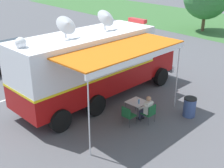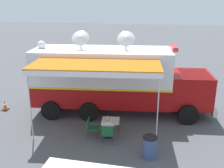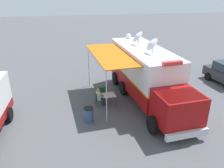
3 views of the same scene
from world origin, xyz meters
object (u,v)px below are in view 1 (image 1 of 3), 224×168
(folding_chair_at_table, at_px, (150,112))
(car_behind_truck, at_px, (13,55))
(water_bottle, at_px, (139,101))
(folding_table, at_px, (137,103))
(command_truck, at_px, (98,63))
(seated_responder, at_px, (147,108))
(folding_chair_beside_table, at_px, (128,114))
(trash_bin, at_px, (190,107))

(folding_chair_at_table, height_order, car_behind_truck, car_behind_truck)
(water_bottle, bearing_deg, folding_chair_at_table, 5.40)
(water_bottle, bearing_deg, folding_table, 162.67)
(water_bottle, distance_m, car_behind_truck, 10.31)
(command_truck, height_order, seated_responder, command_truck)
(folding_table, height_order, folding_chair_beside_table, folding_chair_beside_table)
(car_behind_truck, bearing_deg, folding_chair_at_table, 8.28)
(command_truck, distance_m, seated_responder, 3.48)
(folding_chair_at_table, height_order, folding_chair_beside_table, same)
(folding_chair_at_table, height_order, trash_bin, trash_bin)
(folding_chair_at_table, relative_size, car_behind_truck, 0.20)
(folding_table, relative_size, water_bottle, 3.87)
(command_truck, height_order, car_behind_truck, command_truck)
(water_bottle, xyz_separation_m, folding_chair_at_table, (0.63, 0.06, -0.32))
(command_truck, relative_size, folding_chair_at_table, 11.11)
(command_truck, distance_m, folding_chair_at_table, 3.71)
(command_truck, bearing_deg, trash_bin, 25.90)
(water_bottle, bearing_deg, folding_chair_beside_table, -79.96)
(seated_responder, height_order, car_behind_truck, car_behind_truck)
(command_truck, height_order, trash_bin, command_truck)
(folding_chair_at_table, relative_size, seated_responder, 0.70)
(command_truck, relative_size, seated_responder, 7.73)
(folding_chair_beside_table, bearing_deg, water_bottle, 100.04)
(car_behind_truck, bearing_deg, water_bottle, 8.45)
(folding_table, height_order, folding_chair_at_table, folding_chair_at_table)
(command_truck, bearing_deg, car_behind_truck, -169.32)
(folding_table, height_order, car_behind_truck, car_behind_truck)
(folding_table, relative_size, folding_chair_beside_table, 1.00)
(folding_table, relative_size, car_behind_truck, 0.20)
(car_behind_truck, bearing_deg, folding_table, 8.89)
(command_truck, distance_m, folding_table, 2.92)
(car_behind_truck, bearing_deg, folding_chair_beside_table, 3.98)
(water_bottle, relative_size, trash_bin, 0.25)
(seated_responder, bearing_deg, command_truck, -177.14)
(water_bottle, distance_m, trash_bin, 2.37)
(water_bottle, height_order, trash_bin, water_bottle)
(seated_responder, distance_m, trash_bin, 2.09)
(command_truck, bearing_deg, folding_table, 3.76)
(trash_bin, bearing_deg, folding_table, -129.82)
(water_bottle, height_order, folding_chair_at_table, water_bottle)
(water_bottle, bearing_deg, car_behind_truck, -171.55)
(folding_table, bearing_deg, water_bottle, -17.33)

